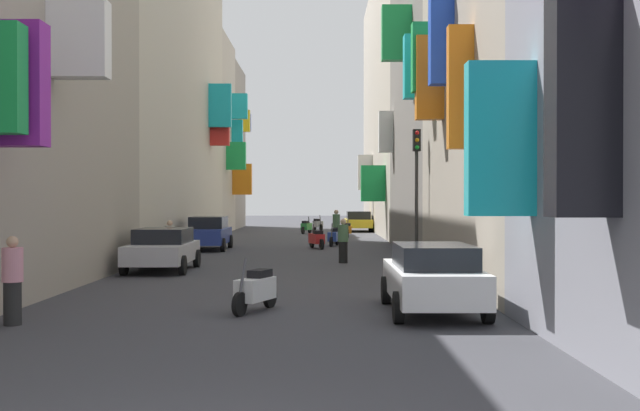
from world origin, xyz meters
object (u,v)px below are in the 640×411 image
at_px(parked_car_yellow, 361,221).
at_px(traffic_light_near_corner, 419,174).
at_px(parked_car_silver, 166,248).
at_px(parked_car_white, 436,276).
at_px(scooter_blue, 337,236).
at_px(pedestrian_near_right, 173,242).
at_px(pedestrian_mid_street, 346,241).
at_px(pedestrian_near_left, 16,281).
at_px(scooter_green, 309,227).
at_px(parked_car_blue, 211,232).
at_px(pedestrian_crossing, 339,227).
at_px(scooter_red, 319,239).
at_px(scooter_white, 258,289).
at_px(scooter_silver, 321,224).
at_px(scooter_orange, 351,230).

height_order(parked_car_yellow, traffic_light_near_corner, traffic_light_near_corner).
xyz_separation_m(parked_car_silver, parked_car_yellow, (7.75, 29.98, 0.02)).
height_order(parked_car_white, scooter_blue, parked_car_white).
xyz_separation_m(parked_car_white, traffic_light_near_corner, (1.03, 10.89, 2.42)).
relative_size(pedestrian_near_right, pedestrian_mid_street, 0.97).
bearing_deg(pedestrian_near_left, scooter_green, 82.76).
height_order(parked_car_silver, parked_car_blue, parked_car_blue).
height_order(scooter_green, pedestrian_crossing, pedestrian_crossing).
bearing_deg(parked_car_silver, pedestrian_crossing, 68.48).
height_order(scooter_green, pedestrian_near_right, pedestrian_near_right).
xyz_separation_m(parked_car_silver, scooter_red, (4.89, 11.04, -0.26)).
relative_size(scooter_blue, pedestrian_near_right, 1.25).
relative_size(parked_car_white, pedestrian_near_left, 2.54).
bearing_deg(scooter_blue, pedestrian_near_right, -121.26).
bearing_deg(scooter_white, scooter_silver, 88.37).
height_order(scooter_green, traffic_light_near_corner, traffic_light_near_corner).
distance_m(scooter_orange, pedestrian_near_left, 33.13).
distance_m(parked_car_white, pedestrian_near_right, 14.49).
height_order(scooter_red, pedestrian_near_left, pedestrian_near_left).
relative_size(scooter_orange, scooter_silver, 1.12).
relative_size(parked_car_yellow, scooter_orange, 2.19).
height_order(pedestrian_crossing, traffic_light_near_corner, traffic_light_near_corner).
xyz_separation_m(scooter_blue, scooter_white, (-2.02, -22.18, -0.00)).
bearing_deg(parked_car_silver, pedestrian_mid_street, 27.21).
xyz_separation_m(parked_car_blue, scooter_white, (3.75, -19.30, -0.32)).
distance_m(parked_car_yellow, scooter_white, 39.19).
bearing_deg(scooter_blue, parked_car_blue, -153.52).
bearing_deg(scooter_blue, traffic_light_near_corner, -77.18).
distance_m(pedestrian_near_left, pedestrian_mid_street, 15.13).
bearing_deg(scooter_white, scooter_blue, 84.80).
xyz_separation_m(pedestrian_crossing, traffic_light_near_corner, (2.47, -13.19, 2.29)).
bearing_deg(parked_car_blue, parked_car_yellow, 68.44).
bearing_deg(parked_car_white, scooter_red, 96.85).
distance_m(parked_car_yellow, pedestrian_mid_street, 27.02).
xyz_separation_m(scooter_white, pedestrian_near_left, (-4.31, -1.65, 0.35)).
bearing_deg(scooter_red, pedestrian_mid_street, -83.00).
relative_size(parked_car_silver, scooter_silver, 2.32).
xyz_separation_m(scooter_blue, scooter_green, (-1.61, 13.34, -0.00)).
bearing_deg(scooter_green, pedestrian_near_left, -97.24).
height_order(scooter_green, pedestrian_mid_street, pedestrian_mid_street).
xyz_separation_m(parked_car_white, scooter_white, (-3.59, 0.17, -0.28)).
relative_size(scooter_orange, scooter_green, 1.15).
xyz_separation_m(pedestrian_mid_street, traffic_light_near_corner, (2.48, -1.31, 2.38)).
relative_size(scooter_red, scooter_blue, 0.97).
distance_m(parked_car_blue, pedestrian_near_left, 20.96).
height_order(pedestrian_crossing, pedestrian_near_left, pedestrian_crossing).
xyz_separation_m(parked_car_silver, traffic_light_near_corner, (8.35, 1.71, 2.44)).
relative_size(scooter_red, pedestrian_mid_street, 1.17).
height_order(parked_car_silver, scooter_silver, parked_car_silver).
bearing_deg(scooter_white, scooter_green, 89.34).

